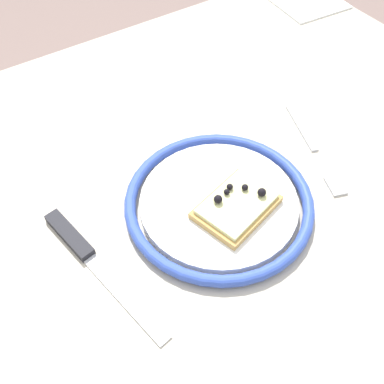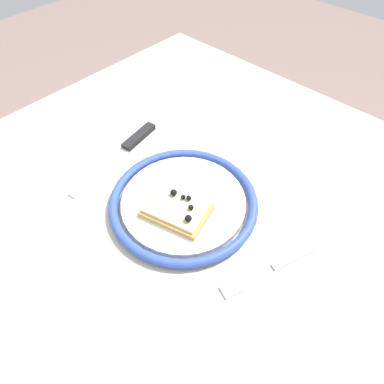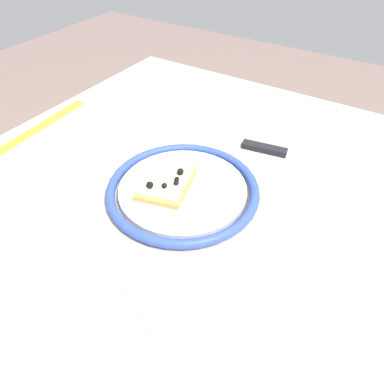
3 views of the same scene
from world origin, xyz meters
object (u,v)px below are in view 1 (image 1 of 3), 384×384
at_px(dining_table, 230,216).
at_px(knife, 84,251).
at_px(pizza_slice_near, 236,205).
at_px(plate, 219,202).
at_px(fork, 313,148).
at_px(napkin, 307,1).

relative_size(dining_table, knife, 4.34).
distance_m(dining_table, pizza_slice_near, 0.12).
height_order(dining_table, knife, knife).
distance_m(plate, pizza_slice_near, 0.03).
relative_size(fork, napkin, 1.38).
bearing_deg(plate, dining_table, -150.95).
distance_m(plate, fork, 0.19).
distance_m(plate, knife, 0.19).
bearing_deg(fork, napkin, -131.52).
relative_size(pizza_slice_near, knife, 0.52).
xyz_separation_m(knife, fork, (-0.38, 0.02, -0.00)).
height_order(fork, napkin, same).
bearing_deg(pizza_slice_near, dining_table, -124.35).
height_order(plate, napkin, plate).
xyz_separation_m(plate, fork, (-0.19, -0.01, -0.01)).
bearing_deg(dining_table, plate, 29.05).
distance_m(pizza_slice_near, napkin, 0.62).
bearing_deg(plate, pizza_slice_near, 110.97).
bearing_deg(dining_table, napkin, -143.78).
distance_m(dining_table, napkin, 0.56).
xyz_separation_m(knife, napkin, (-0.68, -0.32, -0.00)).
bearing_deg(pizza_slice_near, napkin, -141.89).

